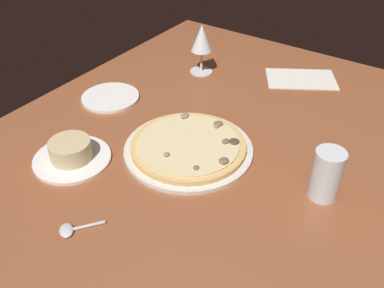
% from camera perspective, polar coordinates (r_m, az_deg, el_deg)
% --- Properties ---
extents(dining_table, '(1.50, 1.10, 0.04)m').
position_cam_1_polar(dining_table, '(1.07, 0.48, -2.51)').
color(dining_table, brown).
rests_on(dining_table, ground).
extents(pizza_main, '(0.32, 0.32, 0.03)m').
position_cam_1_polar(pizza_main, '(1.07, -0.45, -0.40)').
color(pizza_main, silver).
rests_on(pizza_main, dining_table).
extents(ramekin_on_saucer, '(0.19, 0.19, 0.06)m').
position_cam_1_polar(ramekin_on_saucer, '(1.07, -15.89, -1.19)').
color(ramekin_on_saucer, white).
rests_on(ramekin_on_saucer, dining_table).
extents(wine_glass_near, '(0.07, 0.07, 0.16)m').
position_cam_1_polar(wine_glass_near, '(1.39, 1.31, 13.74)').
color(wine_glass_near, silver).
rests_on(wine_glass_near, dining_table).
extents(water_glass, '(0.07, 0.07, 0.12)m').
position_cam_1_polar(water_glass, '(0.96, 17.50, -4.20)').
color(water_glass, silver).
rests_on(water_glass, dining_table).
extents(side_plate, '(0.17, 0.17, 0.01)m').
position_cam_1_polar(side_plate, '(1.31, -10.87, 6.16)').
color(side_plate, white).
rests_on(side_plate, dining_table).
extents(paper_menu, '(0.23, 0.26, 0.00)m').
position_cam_1_polar(paper_menu, '(1.44, 14.41, 8.44)').
color(paper_menu, silver).
rests_on(paper_menu, dining_table).
extents(spoon, '(0.09, 0.07, 0.01)m').
position_cam_1_polar(spoon, '(0.91, -15.84, -10.94)').
color(spoon, silver).
rests_on(spoon, dining_table).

